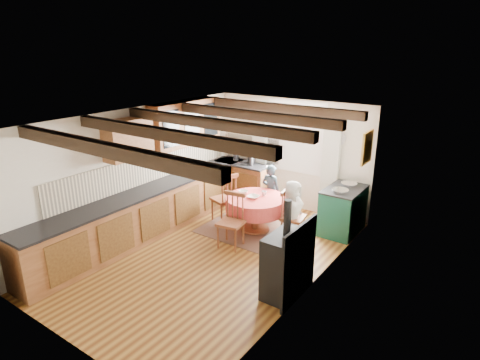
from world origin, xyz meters
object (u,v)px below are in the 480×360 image
Objects in this scene: chair_right at (293,216)px; cup at (264,193)px; aga_range at (343,210)px; chair_near at (231,221)px; cast_iron_stove at (286,249)px; chair_left at (224,197)px; child_right at (292,212)px; child_far at (271,192)px; dining_table at (255,214)px.

cup is at bearing 71.63° from chair_right.
aga_range is 1.55m from cup.
chair_near is 1.70m from cast_iron_stove.
chair_left is 0.89× the size of child_right.
chair_near is at bearing 139.58° from child_right.
cast_iron_stove reaches higher than chair_near.
child_right is 0.74m from cup.
cup is (-0.71, 0.11, 0.25)m from chair_right.
chair_right is 0.66× the size of cast_iron_stove.
cup is (0.86, 0.15, 0.22)m from chair_left.
cup is (-1.32, -0.76, 0.29)m from aga_range.
chair_right is 0.84× the size of child_right.
child_far is (-0.07, 1.51, 0.08)m from chair_near.
chair_near is 2.23m from aga_range.
chair_left is at bearing 178.11° from dining_table.
child_far reaches higher than chair_left.
child_right is at bearing 143.74° from child_far.
chair_near is 1.01× the size of aga_range.
dining_table is 0.44m from cup.
aga_range is 0.84× the size of child_right.
chair_near is 10.23× the size of cup.
chair_near is 0.86× the size of child_far.
chair_right reaches higher than dining_table.
chair_near is at bearing -90.32° from dining_table.
cup reaches higher than dining_table.
aga_range is at bearing -30.15° from child_right.
chair_right is at bearing 39.07° from chair_near.
cast_iron_stove reaches higher than chair_right.
cast_iron_stove is (2.28, -1.56, 0.22)m from chair_left.
chair_left is 1.56m from chair_right.
dining_table is 2.19m from cast_iron_stove.
child_far is (-1.58, 2.24, -0.16)m from cast_iron_stove.
aga_range is 2.49m from cast_iron_stove.
aga_range is at bearing 29.96° from cup.
chair_near is 1.17m from chair_right.
dining_table is at bearing -146.30° from aga_range.
chair_left is 0.71× the size of cast_iron_stove.
child_far is at bearing 84.21° from chair_near.
chair_near is at bearing 128.14° from chair_right.
chair_left is 2.78m from cast_iron_stove.
cup is at bearing 109.10° from child_far.
cup is at bearing 129.89° from cast_iron_stove.
dining_table is at bearing 98.86° from child_far.
chair_left reaches higher than chair_near.
chair_right is 0.11m from child_right.
cast_iron_stove is (0.11, -2.47, 0.28)m from aga_range.
cast_iron_stove is at bearing -34.40° from chair_near.
cup is (0.08, 0.98, 0.24)m from chair_near.
cast_iron_stove is 1.27× the size of child_far.
cup is (-1.43, 1.71, 0.00)m from cast_iron_stove.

